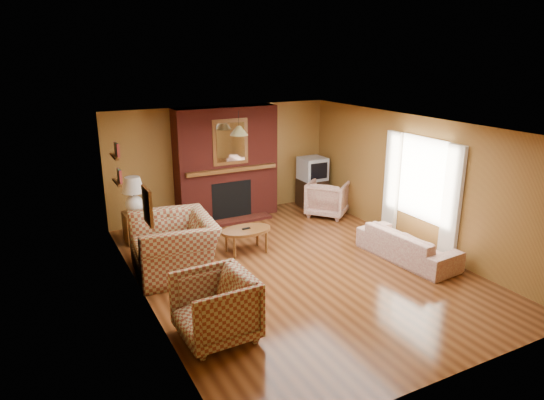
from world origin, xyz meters
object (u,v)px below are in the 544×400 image
floral_sofa (407,245)px  side_table (136,227)px  tv_stand (312,193)px  fireplace (227,164)px  floral_armchair (328,198)px  table_lamp (133,193)px  plaid_loveseat (174,246)px  plaid_armchair (215,307)px  crt_tv (313,169)px  coffee_table (246,232)px

floral_sofa → side_table: side_table is taller
floral_sofa → tv_stand: (0.15, 3.37, 0.05)m
fireplace → floral_sofa: size_ratio=1.30×
floral_armchair → table_lamp: size_ratio=1.23×
plaid_loveseat → floral_sofa: 4.00m
fireplace → side_table: bearing=-165.7°
plaid_loveseat → plaid_armchair: 2.11m
floral_armchair → table_lamp: (-4.10, 0.38, 0.58)m
fireplace → floral_armchair: (2.00, -0.91, -0.80)m
tv_stand → crt_tv: (0.00, -0.01, 0.58)m
floral_sofa → fireplace: bearing=23.1°
plaid_loveseat → crt_tv: (3.90, 1.99, 0.44)m
plaid_loveseat → tv_stand: (3.90, 1.99, -0.14)m
fireplace → side_table: (-2.10, -0.53, -0.89)m
plaid_loveseat → crt_tv: crt_tv is taller
plaid_armchair → coffee_table: bearing=145.2°
plaid_loveseat → floral_armchair: size_ratio=1.69×
plaid_loveseat → fireplace: bearing=144.7°
fireplace → tv_stand: size_ratio=3.73×
floral_sofa → tv_stand: tv_stand is taller
crt_tv → fireplace: bearing=174.7°
floral_sofa → plaid_armchair: bearing=95.7°
floral_armchair → tv_stand: (0.05, 0.73, -0.06)m
plaid_armchair → plaid_loveseat: bearing=175.3°
tv_stand → crt_tv: crt_tv is taller
coffee_table → crt_tv: crt_tv is taller
plaid_armchair → crt_tv: bearing=133.7°
plaid_loveseat → plaid_armchair: bearing=2.3°
tv_stand → crt_tv: 0.58m
fireplace → plaid_loveseat: 2.95m
fireplace → crt_tv: size_ratio=4.28×
plaid_armchair → tv_stand: (4.00, 4.10, -0.11)m
fireplace → side_table: size_ratio=4.11×
plaid_armchair → coffee_table: plaid_armchair is taller
table_lamp → plaid_loveseat: bearing=-81.4°
table_lamp → plaid_armchair: bearing=-87.7°
fireplace → plaid_armchair: fireplace is taller
floral_sofa → table_lamp: table_lamp is taller
plaid_armchair → coffee_table: (1.49, 2.31, -0.03)m
floral_armchair → side_table: 4.12m
floral_armchair → crt_tv: bearing=-44.0°
floral_armchair → coffee_table: (-2.47, -1.07, 0.01)m
coffee_table → plaid_loveseat: bearing=-171.7°
coffee_table → fireplace: bearing=76.8°
plaid_armchair → floral_sofa: (3.85, 0.73, -0.16)m
fireplace → plaid_loveseat: bearing=-130.3°
plaid_loveseat → floral_armchair: bearing=113.3°
floral_armchair → crt_tv: size_ratio=1.51×
floral_armchair → floral_sofa: bearing=137.4°
plaid_armchair → coffee_table: size_ratio=1.01×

